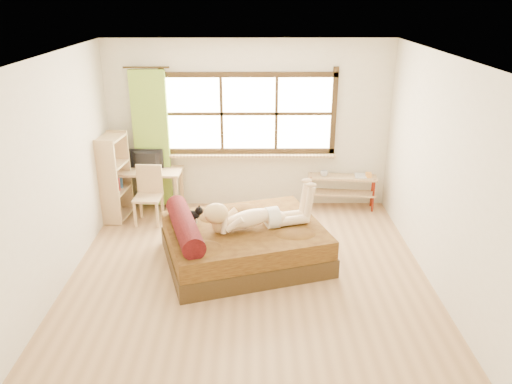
{
  "coord_description": "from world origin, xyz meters",
  "views": [
    {
      "loc": [
        0.06,
        -5.54,
        3.35
      ],
      "look_at": [
        0.1,
        0.2,
        1.03
      ],
      "focal_mm": 35.0,
      "sensor_mm": 36.0,
      "label": 1
    }
  ],
  "objects_px": {
    "kitten": "(190,214)",
    "pipe_shelf": "(343,185)",
    "desk": "(146,176)",
    "bookshelf": "(114,177)",
    "bed": "(241,242)",
    "woman": "(256,206)",
    "chair": "(149,191)"
  },
  "relations": [
    {
      "from": "kitten",
      "to": "pipe_shelf",
      "type": "relative_size",
      "value": 0.27
    },
    {
      "from": "desk",
      "to": "pipe_shelf",
      "type": "bearing_deg",
      "value": 5.37
    },
    {
      "from": "desk",
      "to": "bookshelf",
      "type": "distance_m",
      "value": 0.51
    },
    {
      "from": "bed",
      "to": "bookshelf",
      "type": "bearing_deg",
      "value": 128.82
    },
    {
      "from": "desk",
      "to": "pipe_shelf",
      "type": "xyz_separation_m",
      "value": [
        3.18,
        0.12,
        -0.21
      ]
    },
    {
      "from": "desk",
      "to": "bookshelf",
      "type": "relative_size",
      "value": 0.86
    },
    {
      "from": "kitten",
      "to": "bookshelf",
      "type": "relative_size",
      "value": 0.22
    },
    {
      "from": "woman",
      "to": "chair",
      "type": "distance_m",
      "value": 2.11
    },
    {
      "from": "bed",
      "to": "chair",
      "type": "height_order",
      "value": "chair"
    },
    {
      "from": "woman",
      "to": "kitten",
      "type": "xyz_separation_m",
      "value": [
        -0.87,
        0.15,
        -0.18
      ]
    },
    {
      "from": "bed",
      "to": "chair",
      "type": "relative_size",
      "value": 2.67
    },
    {
      "from": "woman",
      "to": "pipe_shelf",
      "type": "distance_m",
      "value": 2.32
    },
    {
      "from": "kitten",
      "to": "pipe_shelf",
      "type": "distance_m",
      "value": 2.83
    },
    {
      "from": "bed",
      "to": "bookshelf",
      "type": "height_order",
      "value": "bookshelf"
    },
    {
      "from": "kitten",
      "to": "bookshelf",
      "type": "bearing_deg",
      "value": 119.69
    },
    {
      "from": "desk",
      "to": "pipe_shelf",
      "type": "height_order",
      "value": "desk"
    },
    {
      "from": "bed",
      "to": "desk",
      "type": "xyz_separation_m",
      "value": [
        -1.55,
        1.63,
        0.34
      ]
    },
    {
      "from": "kitten",
      "to": "chair",
      "type": "height_order",
      "value": "chair"
    },
    {
      "from": "woman",
      "to": "bookshelf",
      "type": "distance_m",
      "value": 2.59
    },
    {
      "from": "desk",
      "to": "bookshelf",
      "type": "height_order",
      "value": "bookshelf"
    },
    {
      "from": "bed",
      "to": "kitten",
      "type": "xyz_separation_m",
      "value": [
        -0.67,
        0.11,
        0.35
      ]
    },
    {
      "from": "woman",
      "to": "desk",
      "type": "height_order",
      "value": "woman"
    },
    {
      "from": "pipe_shelf",
      "to": "bookshelf",
      "type": "height_order",
      "value": "bookshelf"
    },
    {
      "from": "bed",
      "to": "chair",
      "type": "xyz_separation_m",
      "value": [
        -1.44,
        1.26,
        0.22
      ]
    },
    {
      "from": "chair",
      "to": "bed",
      "type": "bearing_deg",
      "value": -37.91
    },
    {
      "from": "desk",
      "to": "bed",
      "type": "bearing_deg",
      "value": -43.25
    },
    {
      "from": "woman",
      "to": "bookshelf",
      "type": "relative_size",
      "value": 1.04
    },
    {
      "from": "desk",
      "to": "chair",
      "type": "height_order",
      "value": "chair"
    },
    {
      "from": "pipe_shelf",
      "to": "chair",
      "type": "bearing_deg",
      "value": -164.46
    },
    {
      "from": "desk",
      "to": "bookshelf",
      "type": "bearing_deg",
      "value": -144.97
    },
    {
      "from": "bed",
      "to": "kitten",
      "type": "distance_m",
      "value": 0.77
    },
    {
      "from": "woman",
      "to": "pipe_shelf",
      "type": "xyz_separation_m",
      "value": [
        1.43,
        1.78,
        -0.39
      ]
    }
  ]
}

